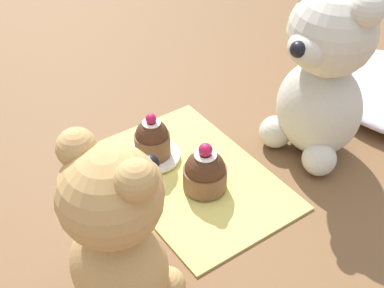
{
  "coord_description": "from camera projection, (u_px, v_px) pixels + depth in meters",
  "views": [
    {
      "loc": [
        0.42,
        -0.3,
        0.47
      ],
      "look_at": [
        0.0,
        0.0,
        0.06
      ],
      "focal_mm": 50.0,
      "sensor_mm": 36.0,
      "label": 1
    }
  ],
  "objects": [
    {
      "name": "knitted_placemat",
      "position": [
        192.0,
        176.0,
        0.7
      ],
      "size": [
        0.27,
        0.18,
        0.01
      ],
      "primitive_type": "cube",
      "color": "#E0D166",
      "rests_on": "ground_plane"
    },
    {
      "name": "cupcake_near_tan_bear",
      "position": [
        152.0,
        139.0,
        0.7
      ],
      "size": [
        0.05,
        0.05,
        0.07
      ],
      "color": "brown",
      "rests_on": "saucer_plate"
    },
    {
      "name": "saucer_plate",
      "position": [
        153.0,
        155.0,
        0.72
      ],
      "size": [
        0.07,
        0.07,
        0.01
      ],
      "primitive_type": "cylinder",
      "color": "white",
      "rests_on": "knitted_placemat"
    },
    {
      "name": "ground_plane",
      "position": [
        192.0,
        177.0,
        0.7
      ],
      "size": [
        4.0,
        4.0,
        0.0
      ],
      "primitive_type": "plane",
      "color": "brown"
    },
    {
      "name": "cupcake_near_cream_bear",
      "position": [
        206.0,
        172.0,
        0.66
      ],
      "size": [
        0.06,
        0.06,
        0.07
      ],
      "color": "brown",
      "rests_on": "knitted_placemat"
    },
    {
      "name": "teddy_bear_cream",
      "position": [
        323.0,
        76.0,
        0.67
      ],
      "size": [
        0.13,
        0.13,
        0.24
      ],
      "rotation": [
        0.0,
        0.0,
        0.1
      ],
      "color": "beige",
      "rests_on": "ground_plane"
    },
    {
      "name": "teddy_bear_tan",
      "position": [
        118.0,
        234.0,
        0.49
      ],
      "size": [
        0.12,
        0.12,
        0.21
      ],
      "rotation": [
        0.0,
        0.0,
        3.46
      ],
      "color": "tan",
      "rests_on": "ground_plane"
    }
  ]
}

